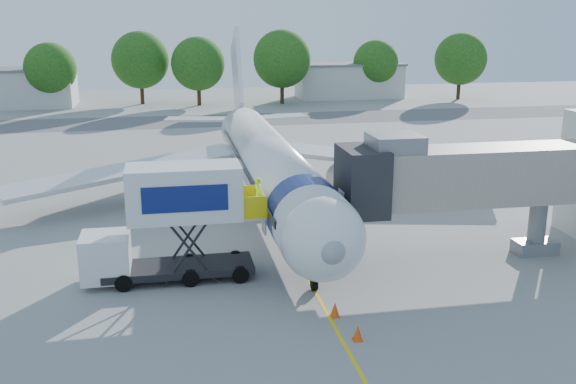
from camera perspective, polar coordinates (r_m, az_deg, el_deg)
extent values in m
plane|color=gray|center=(38.29, -0.86, -3.05)|extent=(160.00, 160.00, 0.00)
cube|color=yellow|center=(38.29, -0.86, -3.04)|extent=(0.15, 70.00, 0.01)
cube|color=#59595B|center=(79.00, -6.11, 6.35)|extent=(120.00, 10.00, 0.01)
cylinder|color=silver|center=(40.34, -1.61, 2.32)|extent=(3.70, 28.00, 3.70)
sphere|color=silver|center=(27.12, 3.11, -4.14)|extent=(3.70, 3.70, 3.70)
sphere|color=gray|center=(25.71, 3.93, -5.26)|extent=(1.10, 1.10, 1.10)
cone|color=silver|center=(56.90, -4.34, 6.04)|extent=(3.70, 6.00, 3.70)
cube|color=silver|center=(57.38, -4.54, 10.34)|extent=(0.35, 7.26, 8.29)
cube|color=silver|center=(46.01, 8.84, 2.85)|extent=(16.17, 9.32, 1.42)
cube|color=silver|center=(43.52, -14.13, 1.86)|extent=(16.17, 9.32, 1.42)
cylinder|color=#999BA0|center=(43.33, 5.29, 0.85)|extent=(2.10, 3.60, 2.10)
cylinder|color=#999BA0|center=(41.73, -9.40, 0.15)|extent=(2.10, 3.60, 2.10)
cube|color=black|center=(26.70, 3.27, -3.44)|extent=(2.60, 1.39, 0.81)
cylinder|color=navy|center=(29.90, 1.75, -2.28)|extent=(3.73, 2.00, 3.73)
cylinder|color=silver|center=(29.29, 2.34, -7.35)|extent=(0.16, 0.16, 1.50)
cylinder|color=black|center=(29.45, 2.33, -8.12)|extent=(0.25, 0.64, 0.64)
cylinder|color=black|center=(44.28, 1.12, 0.08)|extent=(0.35, 0.90, 0.90)
cylinder|color=black|center=(43.55, -5.59, -0.25)|extent=(0.35, 0.90, 0.90)
cube|color=#A2988B|center=(33.46, 16.62, 1.46)|extent=(13.60, 2.60, 2.80)
cube|color=black|center=(31.17, 6.59, 1.02)|extent=(2.00, 3.20, 3.20)
cube|color=slate|center=(31.29, 9.49, 4.35)|extent=(2.40, 2.40, 0.80)
cylinder|color=slate|center=(35.92, 21.26, -2.84)|extent=(0.90, 0.90, 3.00)
cube|color=slate|center=(36.27, 21.09, -4.57)|extent=(2.20, 1.20, 0.70)
cylinder|color=black|center=(35.82, 19.85, -4.69)|extent=(0.30, 0.70, 0.70)
cylinder|color=black|center=(36.74, 22.29, -4.44)|extent=(0.30, 0.70, 0.70)
cube|color=black|center=(31.02, -9.66, -6.65)|extent=(7.00, 2.30, 0.35)
cube|color=silver|center=(30.89, -15.88, -5.53)|extent=(2.20, 2.20, 2.10)
cube|color=black|center=(30.74, -15.94, -4.75)|extent=(1.90, 2.10, 0.70)
cube|color=silver|center=(29.86, -9.21, 0.00)|extent=(5.20, 2.40, 2.50)
cube|color=navy|center=(28.69, -9.13, -0.62)|extent=(3.80, 0.04, 1.20)
cube|color=silver|center=(30.42, -3.17, -1.89)|extent=(1.10, 2.20, 0.10)
cube|color=yellow|center=(29.26, -2.92, -1.46)|extent=(1.10, 0.06, 1.10)
cube|color=yellow|center=(31.26, -3.44, -0.38)|extent=(1.10, 0.06, 1.10)
cylinder|color=black|center=(30.25, -4.25, -7.35)|extent=(0.80, 0.25, 0.80)
cylinder|color=black|center=(32.19, -4.69, -5.94)|extent=(0.80, 0.25, 0.80)
cylinder|color=black|center=(30.19, -14.39, -7.85)|extent=(0.80, 0.25, 0.80)
cylinder|color=black|center=(32.13, -14.18, -6.41)|extent=(0.80, 0.25, 0.80)
imported|color=#CAFF1A|center=(30.21, -2.64, -0.25)|extent=(0.59, 0.71, 1.68)
cube|color=navy|center=(20.66, 6.42, -16.20)|extent=(2.24, 1.94, 0.38)
cone|color=#E5490C|center=(27.05, 4.19, -10.37)|extent=(0.40, 0.40, 0.64)
cube|color=#E5490C|center=(27.18, 4.18, -10.94)|extent=(0.36, 0.36, 0.04)
cone|color=#E5490C|center=(25.30, 6.22, -12.34)|extent=(0.39, 0.39, 0.62)
cube|color=#E5490C|center=(25.43, 6.20, -12.93)|extent=(0.36, 0.36, 0.04)
cube|color=beige|center=(98.75, -23.67, 8.39)|extent=(18.00, 8.00, 5.00)
cube|color=slate|center=(98.53, -23.83, 9.92)|extent=(18.40, 8.40, 0.30)
cube|color=beige|center=(102.26, 5.44, 9.76)|extent=(16.00, 7.00, 5.00)
cube|color=slate|center=(102.05, 5.47, 11.25)|extent=(16.40, 7.40, 0.30)
cylinder|color=#382314|center=(95.09, -20.16, 7.96)|extent=(0.56, 0.56, 3.15)
sphere|color=#154512|center=(94.75, -20.38, 10.26)|extent=(7.00, 7.00, 7.00)
cylinder|color=#382314|center=(96.05, -12.85, 8.71)|extent=(0.56, 0.56, 3.65)
sphere|color=#154512|center=(95.68, -13.01, 11.37)|extent=(8.12, 8.12, 8.12)
cylinder|color=#382314|center=(93.26, -7.91, 8.68)|extent=(0.56, 0.56, 3.39)
sphere|color=#154512|center=(92.89, -8.01, 11.22)|extent=(7.54, 7.54, 7.54)
cylinder|color=#382314|center=(94.15, -0.53, 8.98)|extent=(0.56, 0.56, 3.73)
sphere|color=#154512|center=(93.77, -0.54, 11.75)|extent=(8.28, 8.28, 8.28)
cylinder|color=#382314|center=(102.08, 7.73, 9.16)|extent=(0.56, 0.56, 3.14)
sphere|color=#154512|center=(101.76, 7.81, 11.31)|extent=(6.98, 6.98, 6.98)
cylinder|color=#382314|center=(103.16, 14.93, 8.97)|extent=(0.56, 0.56, 3.53)
sphere|color=#154512|center=(102.82, 15.09, 11.36)|extent=(7.85, 7.85, 7.85)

